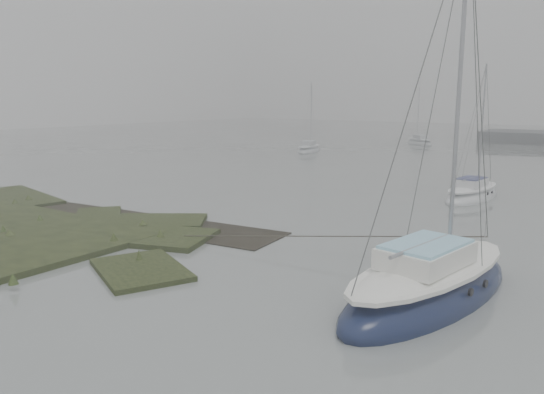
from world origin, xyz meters
The scene contains 5 objects.
ground centered at (0.00, 30.00, 0.00)m, with size 160.00×160.00×0.00m, color slate.
sailboat_main centered at (8.89, 2.49, 0.34)m, with size 3.83×8.11×11.00m.
sailboat_white centered at (5.84, 18.51, 0.25)m, with size 2.51×5.80×7.93m.
sailboat_far_a centered at (-15.10, 35.69, 0.24)m, with size 3.20×5.71×7.66m.
sailboat_far_c centered at (-8.99, 51.45, 0.23)m, with size 4.97×4.72×7.29m.
Camera 1 is at (13.33, -11.41, 5.51)m, focal length 35.00 mm.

